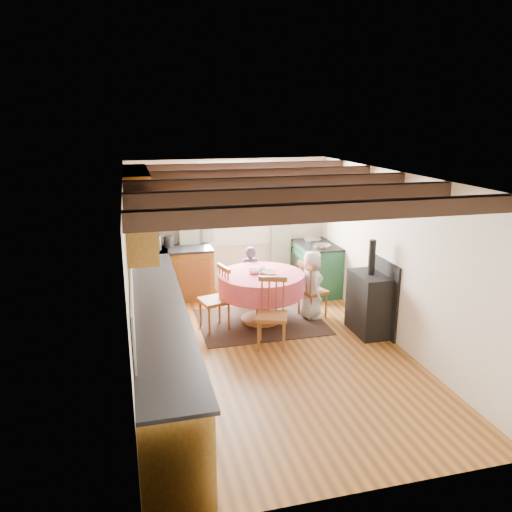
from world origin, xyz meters
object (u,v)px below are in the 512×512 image
object	(u,v)px
child_far	(250,276)
cup	(263,270)
chair_right	(313,289)
dining_table	(261,298)
child_right	(312,285)
cast_iron_stove	(370,287)
chair_near	(272,314)
aga_range	(316,268)
chair_left	(214,298)

from	to	relation	value
child_far	cup	distance (m)	0.84
chair_right	child_far	distance (m)	1.14
dining_table	cup	bearing A→B (deg)	40.54
child_right	cup	distance (m)	0.85
cast_iron_stove	child_far	size ratio (longest dim) A/B	1.38
chair_right	cup	xyz separation A→B (m)	(-0.84, -0.02, 0.38)
dining_table	child_right	world-z (taller)	child_right
child_far	cup	size ratio (longest dim) A/B	10.21
chair_near	child_right	xyz separation A→B (m)	(0.90, 0.87, 0.06)
cup	aga_range	bearing A→B (deg)	39.65
cast_iron_stove	cup	xyz separation A→B (m)	(-1.41, 0.79, 0.13)
dining_table	cup	size ratio (longest dim) A/B	13.05
chair_left	cast_iron_stove	size ratio (longest dim) A/B	0.68
child_far	child_right	size ratio (longest dim) A/B	0.94
chair_right	cup	bearing A→B (deg)	74.59
child_right	cup	xyz separation A→B (m)	(-0.80, 0.03, 0.29)
chair_near	cast_iron_stove	distance (m)	1.54
cast_iron_stove	chair_near	bearing A→B (deg)	-175.87
aga_range	cup	xyz separation A→B (m)	(-1.30, -1.08, 0.38)
cast_iron_stove	cup	world-z (taller)	cast_iron_stove
chair_right	child_right	xyz separation A→B (m)	(-0.05, -0.05, 0.09)
child_right	child_far	bearing A→B (deg)	48.27
chair_left	child_far	size ratio (longest dim) A/B	0.94
chair_near	cup	world-z (taller)	chair_near
dining_table	aga_range	xyz separation A→B (m)	(1.33, 1.10, 0.07)
chair_left	chair_right	bearing A→B (deg)	79.74
dining_table	chair_left	xyz separation A→B (m)	(-0.75, -0.06, 0.09)
child_far	child_right	distance (m)	1.14
chair_near	child_right	world-z (taller)	child_right
child_right	dining_table	bearing A→B (deg)	92.46
aga_range	child_right	size ratio (longest dim) A/B	0.91
chair_left	child_far	world-z (taller)	child_far
cast_iron_stove	cup	bearing A→B (deg)	150.66
chair_near	aga_range	size ratio (longest dim) A/B	0.98
child_right	chair_left	bearing A→B (deg)	94.99
dining_table	cast_iron_stove	world-z (taller)	cast_iron_stove
chair_near	cast_iron_stove	size ratio (longest dim) A/B	0.69
dining_table	cast_iron_stove	xyz separation A→B (m)	(1.44, -0.77, 0.31)
aga_range	child_far	world-z (taller)	child_far
cast_iron_stove	child_far	xyz separation A→B (m)	(-1.42, 1.56, -0.20)
dining_table	child_right	xyz separation A→B (m)	(0.82, -0.01, 0.15)
aga_range	child_right	xyz separation A→B (m)	(-0.50, -1.11, 0.09)
cup	child_far	bearing A→B (deg)	90.93
aga_range	cup	world-z (taller)	aga_range
chair_right	aga_range	size ratio (longest dim) A/B	0.91
chair_near	child_far	world-z (taller)	child_far
chair_left	child_right	xyz separation A→B (m)	(1.57, 0.05, 0.06)
chair_near	child_far	xyz separation A→B (m)	(0.10, 1.67, 0.02)
chair_left	cup	bearing A→B (deg)	82.19
chair_left	chair_near	bearing A→B (deg)	25.16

